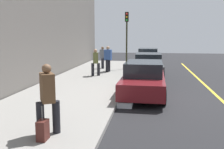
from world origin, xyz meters
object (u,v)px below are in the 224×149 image
Objects in this scene: parked_car_charcoal at (148,65)px; traffic_light_pole at (127,31)px; pedestrian_olive_coat at (96,62)px; pedestrian_brown_coat at (48,97)px; pedestrian_grey_coat at (103,57)px; parked_car_silver at (148,57)px; rolling_suitcase at (43,130)px; pedestrian_blue_coat at (108,58)px; parked_car_maroon at (144,79)px.

parked_car_charcoal is 1.02× the size of traffic_light_pole.
pedestrian_brown_coat is at bearing 4.73° from pedestrian_olive_coat.
traffic_light_pole is (0.04, 1.83, 1.97)m from pedestrian_grey_coat.
pedestrian_olive_coat is at bearing 3.36° from pedestrian_grey_coat.
parked_car_silver is 0.97× the size of parked_car_charcoal.
parked_car_charcoal is at bearing 166.88° from pedestrian_brown_coat.
rolling_suitcase is (13.66, -0.81, -2.60)m from traffic_light_pole.
pedestrian_brown_coat is 1.03× the size of pedestrian_blue_coat.
parked_car_silver is 4.54m from traffic_light_pole.
traffic_light_pole reaches higher than rolling_suitcase.
parked_car_silver is 2.27× the size of pedestrian_brown_coat.
pedestrian_grey_coat is (-7.96, -3.32, 0.27)m from parked_car_maroon.
pedestrian_olive_coat is (0.88, -3.27, 0.28)m from parked_car_charcoal.
traffic_light_pole is (3.62, -1.58, 2.24)m from parked_car_silver.
pedestrian_blue_coat is 11.87m from rolling_suitcase.
pedestrian_brown_coat is at bearing -178.21° from rolling_suitcase.
parked_car_charcoal is 2.57× the size of pedestrian_olive_coat.
pedestrian_brown_coat is 13.41m from traffic_light_pole.
parked_car_maroon reaches higher than rolling_suitcase.
pedestrian_blue_coat is at bearing -178.52° from pedestrian_brown_coat.
pedestrian_olive_coat is 1.81m from pedestrian_blue_coat.
rolling_suitcase is at bearing 4.61° from pedestrian_olive_coat.
parked_car_maroon is at bearing 10.60° from traffic_light_pole.
parked_car_maroon is 5.82m from pedestrian_brown_coat.
parked_car_silver is 4.95m from pedestrian_grey_coat.
pedestrian_grey_coat is 13.33m from pedestrian_brown_coat.
pedestrian_grey_coat is 2.00m from pedestrian_blue_coat.
pedestrian_brown_coat is 11.44m from pedestrian_blue_coat.
parked_car_maroon is at bearing 158.26° from rolling_suitcase.
parked_car_maroon is 1.12× the size of traffic_light_pole.
rolling_suitcase is at bearing 1.50° from pedestrian_blue_coat.
parked_car_silver is 2.51× the size of pedestrian_grey_coat.
parked_car_silver is 6.29m from parked_car_charcoal.
parked_car_silver is 6.08m from pedestrian_blue_coat.
parked_car_maroon is (5.25, -0.16, 0.00)m from parked_car_charcoal.
parked_car_silver and parked_car_maroon have the same top height.
pedestrian_grey_coat is (-2.71, -3.48, 0.28)m from parked_car_charcoal.
pedestrian_blue_coat is (5.44, -2.70, 0.34)m from parked_car_silver.
pedestrian_brown_coat is at bearing 1.48° from pedestrian_blue_coat.
pedestrian_brown_coat is (10.58, -2.47, 0.37)m from parked_car_charcoal.
parked_car_charcoal is 4.42m from pedestrian_grey_coat.
parked_car_maroon is at bearing 35.43° from pedestrian_olive_coat.
parked_car_maroon is at bearing 156.64° from pedestrian_brown_coat.
parked_car_maroon is at bearing -1.79° from parked_car_charcoal.
pedestrian_grey_coat is 3.60m from pedestrian_olive_coat.
parked_car_charcoal reaches higher than rolling_suitcase.
pedestrian_blue_coat is at bearing -26.42° from parked_car_silver.
parked_car_charcoal is at bearing 178.21° from parked_car_maroon.
pedestrian_olive_coat is 10.16m from rolling_suitcase.
rolling_suitcase is (0.41, 0.01, -0.72)m from pedestrian_brown_coat.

